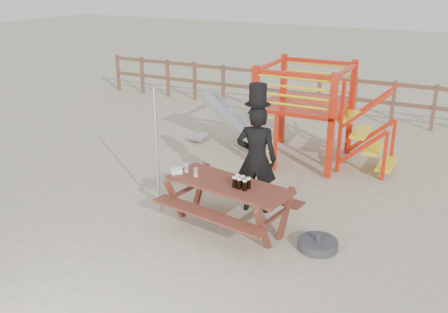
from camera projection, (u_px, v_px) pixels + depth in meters
ground at (218, 226)px, 8.06m from camera, size 60.00×60.00×0.00m
back_fence at (337, 92)px, 13.63m from camera, size 15.09×0.09×1.20m
playground_fort at (301, 111)px, 10.61m from camera, size 4.71×1.84×2.10m
picnic_table at (229, 200)px, 7.87m from camera, size 2.19×1.69×0.77m
man_with_hat at (256, 156)px, 8.27m from camera, size 0.77×0.60×2.20m
metal_pole at (157, 151)px, 8.25m from camera, size 0.05×0.05×2.15m
parasol_base at (318, 244)px, 7.39m from camera, size 0.60×0.60×0.25m
paper_bag at (176, 171)px, 8.13m from camera, size 0.23×0.23×0.08m
stout_pints at (241, 182)px, 7.57m from camera, size 0.28×0.21×0.17m
empty_glasses at (191, 170)px, 8.08m from camera, size 0.31×0.17×0.15m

